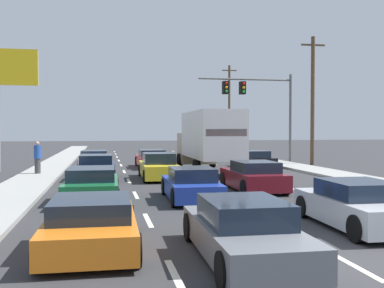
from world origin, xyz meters
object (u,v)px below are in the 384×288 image
Objects in this scene: car_blue at (191,185)px; box_truck at (208,138)px; car_black at (254,160)px; pedestrian_near_corner at (38,157)px; car_green at (92,185)px; utility_pole_mid at (313,99)px; car_maroon at (253,177)px; car_gray at (243,232)px; car_white at (94,160)px; car_yellow at (159,167)px; car_silver at (357,206)px; traffic_signal_mast at (253,96)px; utility_pole_far at (229,107)px; car_navy at (96,168)px; car_orange at (91,224)px; car_red at (151,159)px.

box_truck is at bearing 73.64° from car_blue.
pedestrian_near_corner is (-13.46, -2.80, 0.49)m from car_black.
utility_pole_mid reaches higher than car_green.
car_maroon reaches higher than car_black.
utility_pole_mid reaches higher than car_blue.
utility_pole_mid reaches higher than car_gray.
car_yellow is at bearing -63.98° from car_white.
car_yellow is at bearing 123.37° from car_maroon.
car_gray is at bearing -109.89° from car_maroon.
car_white reaches higher than car_black.
box_truck is at bearing 56.32° from car_green.
car_maroon reaches higher than car_blue.
traffic_signal_mast is at bearing 78.17° from car_silver.
utility_pole_far is (12.21, 44.28, 4.73)m from car_gray.
utility_pole_mid reaches higher than box_truck.
traffic_signal_mast is (7.99, 16.56, 4.53)m from car_blue.
pedestrian_near_corner is at bearing 156.11° from car_yellow.
utility_pole_mid reaches higher than traffic_signal_mast.
car_gray is at bearing -118.95° from utility_pole_mid.
utility_pole_far reaches higher than car_blue.
car_black is 6.67m from utility_pole_mid.
car_white is 6.73m from car_navy.
car_silver is (7.12, -19.48, 0.01)m from car_white.
car_yellow is (3.21, 6.85, 0.03)m from car_green.
car_silver reaches higher than car_orange.
car_yellow is at bearing 106.57° from car_silver.
pedestrian_near_corner is at bearing -166.79° from utility_pole_mid.
box_truck reaches higher than car_red.
car_blue is at bearing -117.81° from car_black.
car_silver is 18.46m from car_black.
car_gray is at bearing -109.20° from traffic_signal_mast.
car_white is at bearing 119.28° from car_maroon.
car_navy is 0.56× the size of traffic_signal_mast.
utility_pole_far is at bearing 75.85° from car_maroon.
box_truck reaches higher than car_maroon.
car_white is 0.46× the size of utility_pole_mid.
car_white is 1.03× the size of car_navy.
car_maroon reaches higher than car_green.
car_orange is at bearing -173.49° from car_silver.
traffic_signal_mast is at bearing 11.66° from car_white.
pedestrian_near_corner reaches higher than car_green.
utility_pole_mid reaches higher than car_navy.
utility_pole_far reaches higher than car_red.
car_white is 7.95m from box_truck.
car_blue is (3.38, 6.11, 0.02)m from car_orange.
car_maroon is at bearing -108.74° from traffic_signal_mast.
car_red is (3.76, 0.20, 0.00)m from car_white.
car_blue is at bearing -115.75° from traffic_signal_mast.
car_white is 27.81m from utility_pole_far.
traffic_signal_mast is 16.58m from pedestrian_near_corner.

